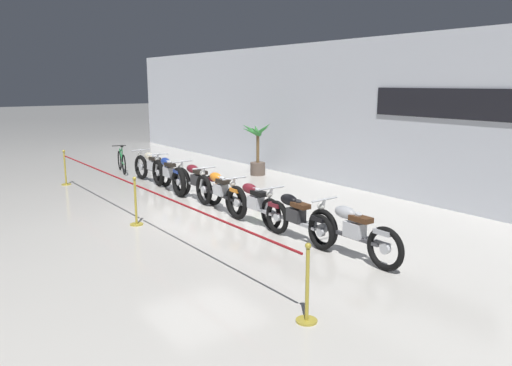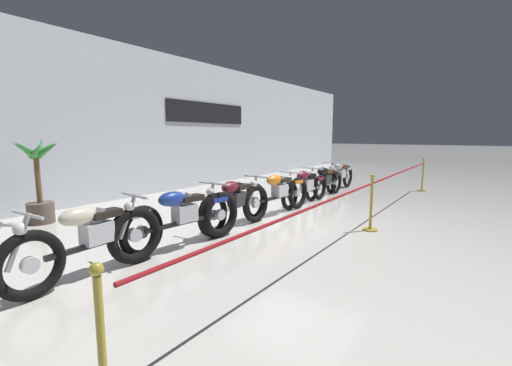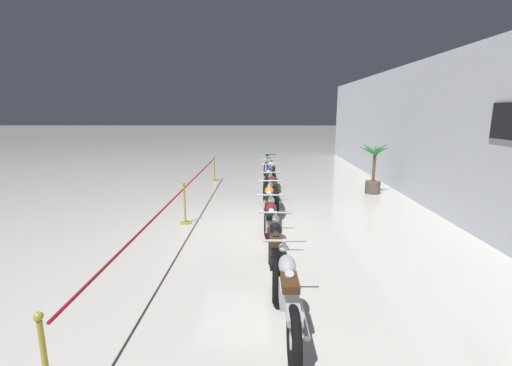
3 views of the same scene
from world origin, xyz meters
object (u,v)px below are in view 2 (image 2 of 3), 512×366
object	(u,v)px
motorcycle_black_5	(325,181)
stanchion_mid_left	(371,211)
motorcycle_orange_3	(278,193)
motorcycle_silver_6	(340,175)
potted_palm_left_of_row	(38,182)
motorcycle_blue_1	(182,219)
motorcycle_maroon_2	(236,203)
stanchion_mid_right	(422,180)
motorcycle_maroon_4	(306,187)
motorcycle_cream_0	(93,239)
stanchion_far_left	(346,203)

from	to	relation	value
motorcycle_black_5	stanchion_mid_left	distance (m)	3.45
motorcycle_orange_3	motorcycle_black_5	size ratio (longest dim) A/B	1.08
motorcycle_silver_6	potted_palm_left_of_row	distance (m)	8.16
motorcycle_blue_1	stanchion_mid_left	distance (m)	3.44
motorcycle_maroon_2	stanchion_mid_right	xyz separation A→B (m)	(6.73, -2.19, -0.12)
motorcycle_orange_3	motorcycle_maroon_4	xyz separation A→B (m)	(1.37, 0.02, -0.02)
motorcycle_maroon_2	motorcycle_cream_0	bearing A→B (deg)	179.14
motorcycle_orange_3	potted_palm_left_of_row	distance (m)	4.88
motorcycle_blue_1	stanchion_mid_right	world-z (taller)	stanchion_mid_right
motorcycle_maroon_4	stanchion_mid_left	bearing A→B (deg)	-125.07
motorcycle_cream_0	motorcycle_silver_6	world-z (taller)	motorcycle_cream_0
motorcycle_blue_1	stanchion_mid_right	size ratio (longest dim) A/B	2.28
motorcycle_blue_1	motorcycle_silver_6	distance (m)	6.88
motorcycle_maroon_2	stanchion_far_left	world-z (taller)	stanchion_far_left
motorcycle_blue_1	motorcycle_maroon_4	distance (m)	4.18
motorcycle_maroon_2	potted_palm_left_of_row	bearing A→B (deg)	120.35
motorcycle_orange_3	motorcycle_maroon_4	world-z (taller)	motorcycle_orange_3
motorcycle_blue_1	stanchion_mid_right	distance (m)	8.46
motorcycle_blue_1	stanchion_far_left	world-z (taller)	stanchion_far_left
motorcycle_black_5	stanchion_far_left	xyz separation A→B (m)	(-4.07, -2.11, 0.28)
motorcycle_maroon_4	stanchion_mid_left	size ratio (longest dim) A/B	2.18
motorcycle_silver_6	motorcycle_blue_1	bearing A→B (deg)	-179.07
motorcycle_maroon_2	motorcycle_maroon_4	xyz separation A→B (m)	(2.72, -0.12, -0.02)
motorcycle_maroon_2	stanchion_mid_right	distance (m)	7.08
motorcycle_cream_0	motorcycle_silver_6	xyz separation A→B (m)	(8.23, -0.03, -0.00)
stanchion_mid_right	potted_palm_left_of_row	bearing A→B (deg)	147.34
motorcycle_silver_6	stanchion_mid_left	xyz separation A→B (m)	(-4.15, -2.21, -0.12)
motorcycle_blue_1	motorcycle_maroon_2	xyz separation A→B (m)	(1.46, 0.10, 0.00)
motorcycle_blue_1	motorcycle_black_5	bearing A→B (deg)	0.16
stanchion_mid_left	motorcycle_cream_0	bearing A→B (deg)	151.30
motorcycle_cream_0	motorcycle_maroon_2	size ratio (longest dim) A/B	1.03
stanchion_mid_left	motorcycle_blue_1	bearing A→B (deg)	142.42
motorcycle_blue_1	motorcycle_orange_3	distance (m)	2.80
motorcycle_black_5	stanchion_mid_right	distance (m)	3.46
motorcycle_cream_0	motorcycle_maroon_2	bearing A→B (deg)	-0.86
potted_palm_left_of_row	stanchion_mid_right	bearing A→B (deg)	-32.66
motorcycle_cream_0	motorcycle_orange_3	xyz separation A→B (m)	(4.16, -0.18, 0.00)
motorcycle_cream_0	motorcycle_blue_1	bearing A→B (deg)	-5.81
motorcycle_maroon_2	motorcycle_silver_6	bearing A→B (deg)	0.16
motorcycle_blue_1	motorcycle_cream_0	bearing A→B (deg)	174.19
motorcycle_blue_1	stanchion_mid_left	xyz separation A→B (m)	(2.72, -2.09, -0.12)
stanchion_far_left	stanchion_mid_right	world-z (taller)	same
motorcycle_silver_6	stanchion_mid_right	distance (m)	2.57
motorcycle_cream_0	motorcycle_maroon_4	world-z (taller)	motorcycle_cream_0
motorcycle_orange_3	stanchion_mid_left	xyz separation A→B (m)	(-0.08, -2.05, -0.12)
stanchion_far_left	motorcycle_black_5	bearing A→B (deg)	27.38
motorcycle_maroon_4	motorcycle_orange_3	bearing A→B (deg)	-179.24
stanchion_far_left	stanchion_mid_right	size ratio (longest dim) A/B	10.24
motorcycle_maroon_4	potted_palm_left_of_row	bearing A→B (deg)	143.19
motorcycle_black_5	motorcycle_orange_3	bearing A→B (deg)	-178.75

